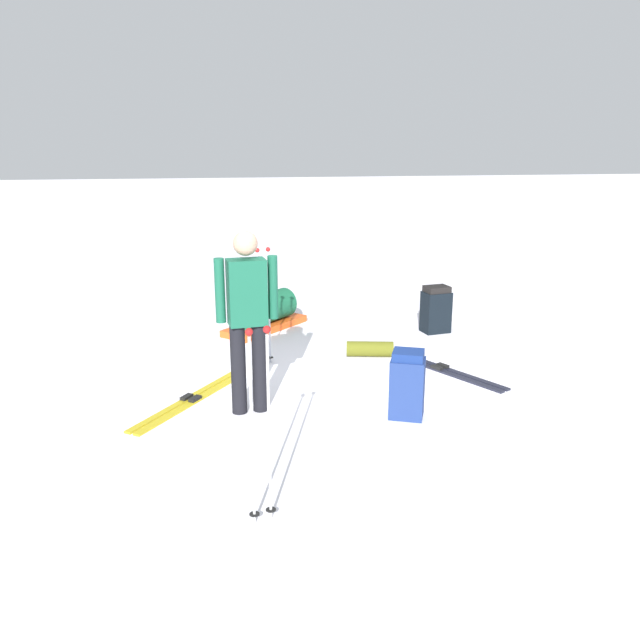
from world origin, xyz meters
name	(u,v)px	position (x,y,z in m)	size (l,w,h in m)	color
ground_plane	(320,384)	(0.00, 0.00, 0.00)	(80.00, 80.00, 0.00)	white
skier_standing	(247,313)	(0.77, 0.57, 0.95)	(0.57, 0.25, 1.70)	black
ski_pair_near	(191,400)	(1.33, 0.22, 0.01)	(1.14, 1.48, 0.05)	gold
ski_pair_far	(440,368)	(-1.40, -0.22, 0.01)	(0.99, 1.62, 0.05)	black
backpack_large_dark	(436,310)	(-1.86, -1.65, 0.30)	(0.38, 0.31, 0.62)	black
backpack_bright	(407,385)	(-0.64, 0.94, 0.31)	(0.39, 0.37, 0.63)	navy
ski_poles_planted_near	(264,300)	(0.50, -0.78, 0.74)	(0.19, 0.11, 1.34)	#ABB2C2
ski_poles_planted_far	(260,417)	(0.83, 2.42, 0.75)	(0.18, 0.10, 1.35)	#B6B7B6
gear_sled	(265,313)	(0.35, -2.19, 0.22)	(1.24, 1.22, 0.49)	#E8511B
sleeping_mat_rolled	(370,349)	(-0.75, -0.81, 0.09)	(0.18, 0.18, 0.55)	#555817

